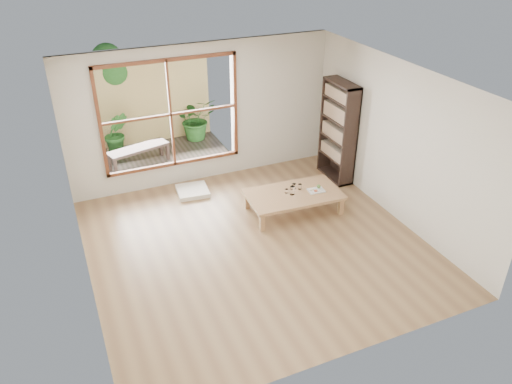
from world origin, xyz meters
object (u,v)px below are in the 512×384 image
(garden_bench, at_px, (138,150))
(food_tray, at_px, (317,189))
(low_table, at_px, (294,195))
(bookshelf, at_px, (338,131))

(garden_bench, bearing_deg, food_tray, -64.66)
(low_table, bearing_deg, food_tray, -7.11)
(low_table, height_order, bookshelf, bookshelf)
(food_tray, xyz_separation_m, garden_bench, (-2.48, 2.87, -0.01))
(bookshelf, xyz_separation_m, food_tray, (-0.93, -0.90, -0.58))
(bookshelf, bearing_deg, low_table, -148.26)
(food_tray, height_order, garden_bench, food_tray)
(food_tray, bearing_deg, low_table, 175.32)
(bookshelf, relative_size, garden_bench, 1.47)
(low_table, height_order, food_tray, food_tray)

